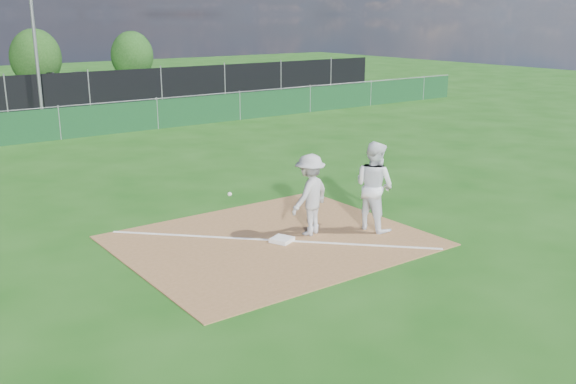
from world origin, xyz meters
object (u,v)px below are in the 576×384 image
object	(u,v)px
play_at_first	(310,195)
car_right	(92,84)
runner	(374,186)
tree_right	(132,56)
first_base	(282,240)
light_pole	(33,27)
tree_mid	(36,58)

from	to	relation	value
play_at_first	car_right	size ratio (longest dim) A/B	0.55
runner	tree_right	xyz separation A→B (m)	(8.85, 33.78, 0.81)
play_at_first	tree_right	bearing A→B (deg)	72.93
first_base	car_right	world-z (taller)	car_right
light_pole	car_right	bearing A→B (deg)	47.65
light_pole	tree_mid	xyz separation A→B (m)	(2.87, 10.79, -2.07)
light_pole	play_at_first	distance (m)	22.06
play_at_first	light_pole	bearing A→B (deg)	88.42
light_pole	tree_right	distance (m)	15.08
first_base	tree_mid	distance (m)	33.01
tree_right	runner	bearing A→B (deg)	-104.69
first_base	tree_mid	bearing A→B (deg)	82.59
light_pole	first_base	distance (m)	22.28
car_right	tree_mid	bearing A→B (deg)	34.53
light_pole	first_base	size ratio (longest dim) A/B	19.94
runner	tree_right	size ratio (longest dim) A/B	0.57
car_right	tree_mid	world-z (taller)	tree_mid
first_base	play_at_first	distance (m)	1.14
car_right	tree_mid	distance (m)	6.49
light_pole	first_base	world-z (taller)	light_pole
play_at_first	tree_right	xyz separation A→B (m)	(10.21, 33.25, 0.90)
play_at_first	first_base	bearing A→B (deg)	-175.72
car_right	first_base	bearing A→B (deg)	-168.81
light_pole	runner	bearing A→B (deg)	-88.08
first_base	car_right	size ratio (longest dim) A/B	0.08
light_pole	first_base	xyz separation A→B (m)	(-1.38, -21.89, -3.94)
play_at_first	tree_right	size ratio (longest dim) A/B	0.77
light_pole	play_at_first	bearing A→B (deg)	-91.58
light_pole	car_right	xyz separation A→B (m)	(4.15, 4.55, -3.28)
play_at_first	tree_mid	xyz separation A→B (m)	(3.47, 32.63, 1.03)
car_right	tree_right	xyz separation A→B (m)	(5.46, 6.87, 1.07)
runner	tree_mid	distance (m)	33.24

